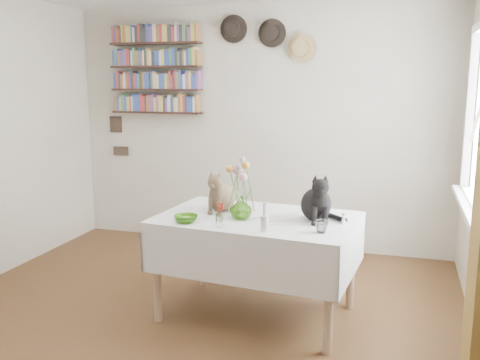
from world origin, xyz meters
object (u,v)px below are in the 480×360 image
(dining_table, at_px, (257,241))
(flower_vase, at_px, (241,208))
(bookshelf_unit, at_px, (156,70))
(black_cat, at_px, (316,196))
(tabby_cat, at_px, (222,190))

(dining_table, bearing_deg, flower_vase, -136.11)
(dining_table, distance_m, flower_vase, 0.30)
(flower_vase, bearing_deg, bookshelf_unit, 130.41)
(bookshelf_unit, bearing_deg, dining_table, -46.23)
(black_cat, distance_m, bookshelf_unit, 2.69)
(black_cat, relative_size, bookshelf_unit, 0.36)
(tabby_cat, distance_m, bookshelf_unit, 2.17)
(flower_vase, height_order, bookshelf_unit, bookshelf_unit)
(bookshelf_unit, bearing_deg, tabby_cat, -50.64)
(tabby_cat, height_order, bookshelf_unit, bookshelf_unit)
(black_cat, bearing_deg, bookshelf_unit, 120.76)
(tabby_cat, bearing_deg, bookshelf_unit, 135.51)
(bookshelf_unit, bearing_deg, black_cat, -38.62)
(tabby_cat, bearing_deg, black_cat, 1.79)
(tabby_cat, relative_size, bookshelf_unit, 0.33)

